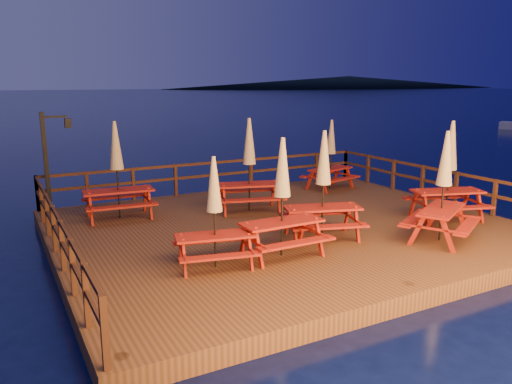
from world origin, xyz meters
TOP-DOWN VIEW (x-y plane):
  - ground at (0.00, 0.00)m, footprint 500.00×500.00m
  - deck at (0.00, 0.00)m, footprint 12.00×10.00m
  - deck_piles at (0.00, 0.00)m, footprint 11.44×9.44m
  - railing at (0.00, 1.78)m, footprint 11.80×9.75m
  - lamp_post at (-5.39, 4.55)m, footprint 0.85×0.18m
  - headland_right at (185.00, 230.00)m, footprint 230.40×86.40m
  - picnic_table_0 at (0.20, -1.41)m, footprint 2.28×2.07m
  - picnic_table_1 at (4.37, -1.64)m, footprint 2.37×2.15m
  - picnic_table_2 at (-1.36, -2.03)m, footprint 1.89×1.55m
  - picnic_table_3 at (-3.85, 2.89)m, footprint 2.07×1.76m
  - picnic_table_4 at (-0.16, 1.85)m, footprint 2.35×2.11m
  - picnic_table_5 at (-2.97, -1.99)m, footprint 1.93×1.70m
  - picnic_table_6 at (3.94, 3.33)m, footprint 2.04×1.81m
  - picnic_table_7 at (2.69, -2.94)m, footprint 2.42×2.28m

SIDE VIEW (x-z plane):
  - deck_piles at x=0.00m, z-range -1.00..0.40m
  - ground at x=0.00m, z-range 0.00..0.00m
  - deck at x=0.00m, z-range 0.00..0.40m
  - railing at x=0.00m, z-range 0.61..1.71m
  - picnic_table_5 at x=-2.97m, z-range 0.45..2.83m
  - picnic_table_6 at x=3.94m, z-range 0.45..2.97m
  - picnic_table_2 at x=-1.36m, z-range 0.45..3.14m
  - picnic_table_0 at x=0.20m, z-range 0.45..3.16m
  - picnic_table_7 at x=2.69m, z-range 0.45..3.17m
  - picnic_table_3 at x=-3.85m, z-range 0.45..3.24m
  - picnic_table_1 at x=4.37m, z-range 0.46..3.26m
  - picnic_table_4 at x=-0.16m, z-range 0.46..3.27m
  - lamp_post at x=-5.39m, z-range 0.70..3.70m
  - headland_right at x=185.00m, z-range 0.00..7.00m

